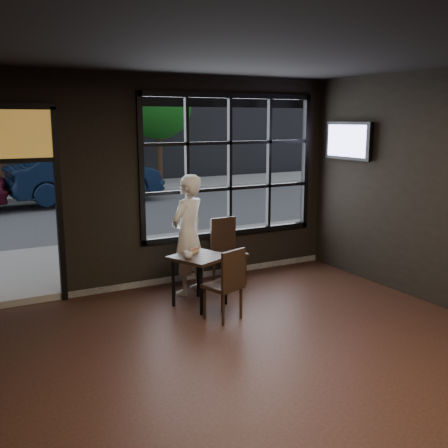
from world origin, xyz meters
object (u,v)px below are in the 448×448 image
chair_near (223,284)px  navy_car (86,175)px  man (188,235)px  cafe_table (200,280)px

chair_near → navy_car: navy_car is taller
man → chair_near: bearing=58.9°
cafe_table → navy_car: size_ratio=0.16×
navy_car → cafe_table: bearing=171.0°
cafe_table → man: man is taller
cafe_table → chair_near: (0.05, -0.59, 0.12)m
cafe_table → chair_near: bearing=-108.5°
cafe_table → man: 0.77m
man → navy_car: man is taller
cafe_table → navy_car: bearing=62.1°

